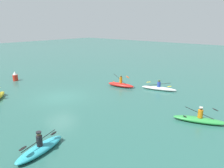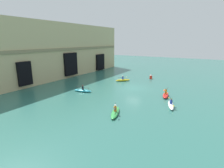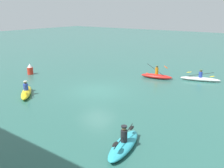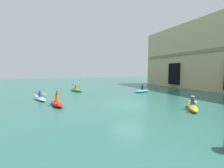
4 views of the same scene
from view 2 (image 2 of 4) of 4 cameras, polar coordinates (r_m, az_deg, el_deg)
The scene contains 8 objects.
ground_plane at distance 30.39m, azimuth 6.98°, elevation -1.23°, with size 120.00×120.00×0.00m, color #2D665B.
cliff_bluff at distance 41.43m, azimuth -17.34°, elevation 10.36°, with size 38.53×7.33×11.54m.
kayak_red at distance 26.56m, azimuth 17.11°, elevation -3.46°, with size 2.98×1.32×1.31m.
kayak_yellow at distance 35.08m, azimuth 3.52°, elevation 1.33°, with size 2.69×2.53×1.09m.
kayak_cyan at distance 28.14m, azimuth -9.49°, elevation -2.08°, with size 1.42×3.08×1.14m.
kayak_white at distance 23.01m, azimuth 18.66°, elevation -6.38°, with size 3.44×1.61×1.02m.
kayak_green at distance 19.58m, azimuth 1.06°, elevation -9.22°, with size 3.43×1.88×1.08m.
marker_buoy at distance 38.06m, azimuth 12.59°, elevation 2.41°, with size 0.56×0.56×1.07m.
Camera 2 is at (-26.82, -11.88, 7.94)m, focal length 28.00 mm.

